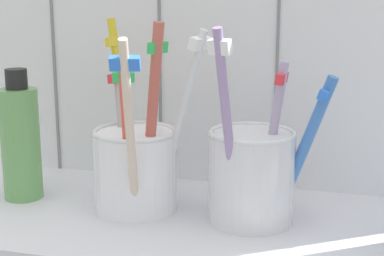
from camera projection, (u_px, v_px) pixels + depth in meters
counter_slab at (189, 228)px, 56.80cm from camera, size 64.00×22.00×2.00cm
toothbrush_cup_left at (136, 162)px, 57.79cm from camera, size 12.04×14.32×18.31cm
toothbrush_cup_right at (253, 172)px, 54.88cm from camera, size 11.46×10.50×18.29cm
soap_bottle at (21, 141)px, 60.71cm from camera, size 3.94×3.94×13.37cm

